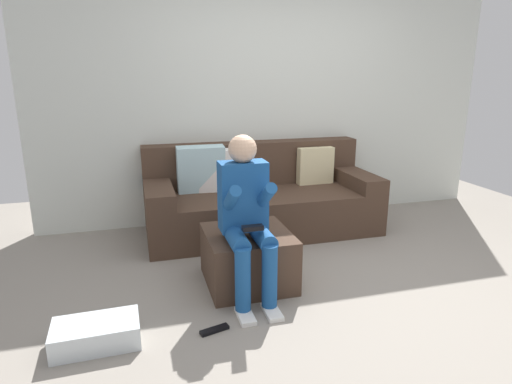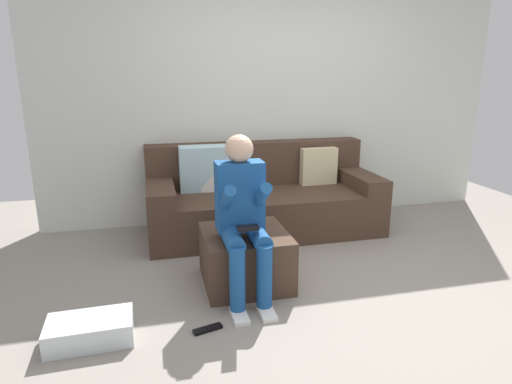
{
  "view_description": "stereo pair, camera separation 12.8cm",
  "coord_description": "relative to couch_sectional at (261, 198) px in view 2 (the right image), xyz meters",
  "views": [
    {
      "loc": [
        -1.46,
        -2.55,
        1.55
      ],
      "look_at": [
        -0.48,
        0.91,
        0.56
      ],
      "focal_mm": 30.55,
      "sensor_mm": 36.0,
      "label": 1
    },
    {
      "loc": [
        -1.34,
        -2.58,
        1.55
      ],
      "look_at": [
        -0.48,
        0.91,
        0.56
      ],
      "focal_mm": 30.55,
      "sensor_mm": 36.0,
      "label": 2
    }
  ],
  "objects": [
    {
      "name": "ground_plane",
      "position": [
        0.29,
        -1.51,
        -0.33
      ],
      "size": [
        6.43,
        6.43,
        0.0
      ],
      "primitive_type": "plane",
      "color": "gray"
    },
    {
      "name": "wall_back",
      "position": [
        0.29,
        0.44,
        0.97
      ],
      "size": [
        4.94,
        0.1,
        2.58
      ],
      "primitive_type": "cube",
      "color": "silver",
      "rests_on": "ground_plane"
    },
    {
      "name": "couch_sectional",
      "position": [
        0.0,
        0.0,
        0.0
      ],
      "size": [
        2.27,
        0.94,
        0.88
      ],
      "color": "#473326",
      "rests_on": "ground_plane"
    },
    {
      "name": "ottoman",
      "position": [
        -0.41,
        -1.12,
        -0.12
      ],
      "size": [
        0.62,
        0.65,
        0.4
      ],
      "primitive_type": "cube",
      "color": "#473326",
      "rests_on": "ground_plane"
    },
    {
      "name": "person_seated",
      "position": [
        -0.46,
        -1.3,
        0.3
      ],
      "size": [
        0.33,
        0.62,
        1.15
      ],
      "color": "#194C8C",
      "rests_on": "ground_plane"
    },
    {
      "name": "storage_bin",
      "position": [
        -1.47,
        -1.65,
        -0.25
      ],
      "size": [
        0.5,
        0.3,
        0.14
      ],
      "primitive_type": "cube",
      "rotation": [
        0.0,
        0.0,
        0.03
      ],
      "color": "silver",
      "rests_on": "ground_plane"
    },
    {
      "name": "remote_near_ottoman",
      "position": [
        -0.78,
        -1.7,
        -0.32
      ],
      "size": [
        0.19,
        0.1,
        0.02
      ],
      "primitive_type": "cube",
      "rotation": [
        0.0,
        0.0,
        0.27
      ],
      "color": "black",
      "rests_on": "ground_plane"
    }
  ]
}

